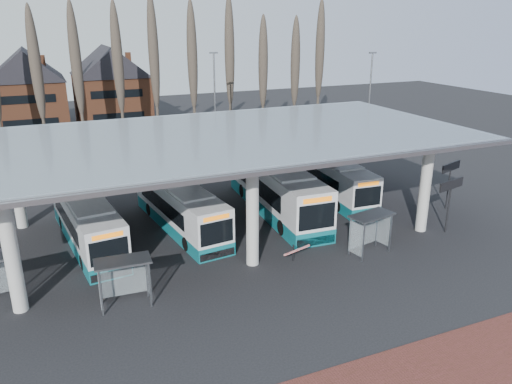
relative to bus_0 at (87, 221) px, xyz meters
name	(u,v)px	position (x,y,z in m)	size (l,w,h in m)	color
ground	(271,284)	(8.19, -9.16, -1.42)	(140.00, 140.00, 0.00)	black
station_canopy	(218,145)	(8.19, -1.16, 4.26)	(32.00, 16.00, 6.34)	beige
poplar_row	(137,64)	(8.19, 23.84, 7.36)	(45.10, 1.10, 14.50)	#473D33
lamp_post_b	(215,103)	(14.19, 16.84, 3.92)	(0.80, 0.16, 10.17)	slate
lamp_post_c	(369,103)	(28.19, 10.84, 3.92)	(0.80, 0.16, 10.17)	slate
bus_0	(87,221)	(0.00, 0.00, 0.00)	(3.49, 11.02, 3.01)	white
bus_1	(180,207)	(5.87, 0.09, 0.02)	(3.64, 11.15, 3.04)	white
bus_2	(276,189)	(12.95, 0.29, 0.25)	(3.42, 12.88, 3.54)	white
bus_3	(330,177)	(18.34, 1.78, 0.01)	(3.06, 11.06, 3.04)	white
shelter_1	(123,272)	(0.88, -8.11, 0.35)	(2.68, 1.46, 2.42)	gray
shelter_2	(369,224)	(15.02, -8.04, 0.38)	(2.88, 1.84, 2.47)	gray
info_sign_0	(451,189)	(21.47, -7.56, 1.56)	(2.35, 0.70, 3.55)	black
info_sign_1	(451,170)	(24.64, -4.24, 1.49)	(2.25, 0.86, 3.46)	black
barrier	(296,251)	(10.48, -7.58, -0.65)	(1.92, 0.81, 0.99)	black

